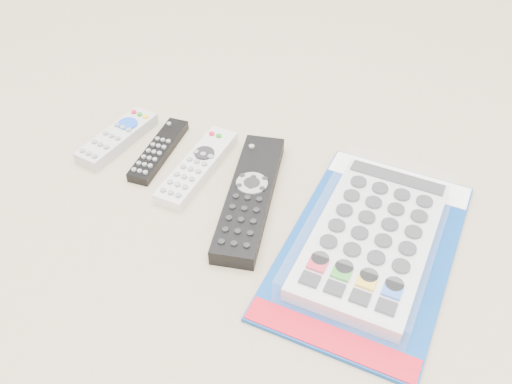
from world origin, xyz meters
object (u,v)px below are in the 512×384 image
(remote_small_grey, at_px, (117,138))
(jumbo_remote_packaged, at_px, (372,237))
(remote_slim_black, at_px, (159,150))
(remote_large_black, at_px, (250,196))
(remote_silver_dvd, at_px, (197,167))

(remote_small_grey, distance_m, jumbo_remote_packaged, 0.45)
(remote_small_grey, distance_m, remote_slim_black, 0.08)
(remote_large_black, bearing_deg, remote_slim_black, 153.90)
(remote_silver_dvd, bearing_deg, remote_slim_black, 172.59)
(remote_small_grey, bearing_deg, remote_silver_dvd, 4.02)
(remote_silver_dvd, bearing_deg, jumbo_remote_packaged, -7.15)
(jumbo_remote_packaged, bearing_deg, remote_silver_dvd, 172.72)
(remote_silver_dvd, relative_size, jumbo_remote_packaged, 0.51)
(remote_slim_black, xyz_separation_m, remote_large_black, (0.18, -0.05, 0.00))
(remote_large_black, bearing_deg, remote_small_grey, 158.11)
(remote_silver_dvd, xyz_separation_m, remote_large_black, (0.10, -0.04, 0.00))
(remote_silver_dvd, bearing_deg, remote_small_grey, 177.53)
(remote_slim_black, bearing_deg, remote_large_black, -18.07)
(remote_small_grey, height_order, jumbo_remote_packaged, jumbo_remote_packaged)
(remote_silver_dvd, xyz_separation_m, jumbo_remote_packaged, (0.29, -0.06, 0.01))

